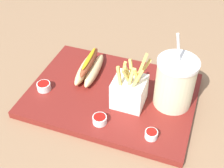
{
  "coord_description": "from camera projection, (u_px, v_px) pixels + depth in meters",
  "views": [
    {
      "loc": [
        -0.21,
        0.58,
        0.59
      ],
      "look_at": [
        0.0,
        0.0,
        0.05
      ],
      "focal_mm": 48.54,
      "sensor_mm": 36.0,
      "label": 1
    }
  ],
  "objects": [
    {
      "name": "soda_cup",
      "position": [
        175.0,
        83.0,
        0.76
      ],
      "size": [
        0.1,
        0.1,
        0.21
      ],
      "color": "beige",
      "rests_on": "food_tray"
    },
    {
      "name": "ketchup_cup_2",
      "position": [
        44.0,
        86.0,
        0.84
      ],
      "size": [
        0.04,
        0.04,
        0.02
      ],
      "color": "white",
      "rests_on": "food_tray"
    },
    {
      "name": "fries_basket",
      "position": [
        129.0,
        91.0,
        0.78
      ],
      "size": [
        0.09,
        0.08,
        0.16
      ],
      "color": "white",
      "rests_on": "food_tray"
    },
    {
      "name": "ground_plane",
      "position": [
        112.0,
        100.0,
        0.86
      ],
      "size": [
        2.4,
        2.4,
        0.02
      ],
      "primitive_type": "cube",
      "color": "#8C6B4C"
    },
    {
      "name": "ketchup_cup_1",
      "position": [
        100.0,
        119.0,
        0.75
      ],
      "size": [
        0.04,
        0.04,
        0.02
      ],
      "color": "white",
      "rests_on": "food_tray"
    },
    {
      "name": "ketchup_cup_3",
      "position": [
        151.0,
        134.0,
        0.71
      ],
      "size": [
        0.03,
        0.03,
        0.02
      ],
      "color": "white",
      "rests_on": "food_tray"
    },
    {
      "name": "hot_dog_1",
      "position": [
        89.0,
        68.0,
        0.89
      ],
      "size": [
        0.07,
        0.16,
        0.06
      ],
      "color": "#E5C689",
      "rests_on": "food_tray"
    },
    {
      "name": "food_tray",
      "position": [
        112.0,
        95.0,
        0.85
      ],
      "size": [
        0.45,
        0.33,
        0.02
      ],
      "primitive_type": "cube",
      "color": "maroon",
      "rests_on": "ground_plane"
    }
  ]
}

